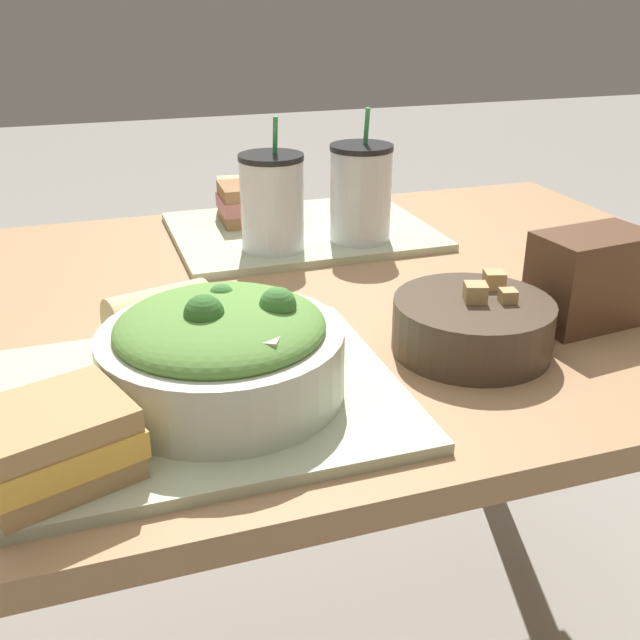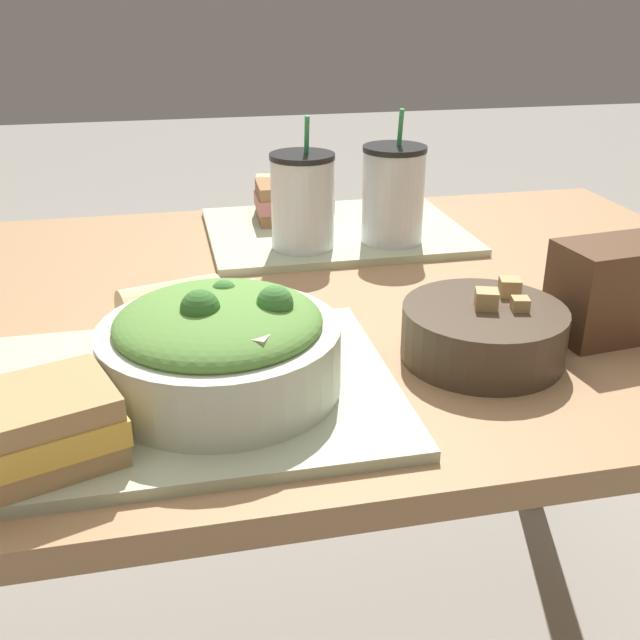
% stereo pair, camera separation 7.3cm
% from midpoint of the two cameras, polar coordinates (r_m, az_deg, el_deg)
% --- Properties ---
extents(dining_table, '(1.43, 0.88, 0.72)m').
position_cam_midpoint_polar(dining_table, '(1.02, -2.15, -3.11)').
color(dining_table, '#A37A51').
rests_on(dining_table, ground_plane).
extents(tray_near, '(0.41, 0.32, 0.01)m').
position_cam_midpoint_polar(tray_near, '(0.75, -7.21, -5.54)').
color(tray_near, '#B2BC99').
rests_on(tray_near, dining_table).
extents(tray_far, '(0.41, 0.32, 0.01)m').
position_cam_midpoint_polar(tray_far, '(1.24, 2.85, 6.76)').
color(tray_far, '#B2BC99').
rests_on(tray_far, dining_table).
extents(salad_bowl, '(0.23, 0.23, 0.11)m').
position_cam_midpoint_polar(salad_bowl, '(0.72, -4.75, -1.95)').
color(salad_bowl, beige).
rests_on(salad_bowl, tray_near).
extents(soup_bowl, '(0.18, 0.18, 0.08)m').
position_cam_midpoint_polar(soup_bowl, '(0.84, 14.82, -0.86)').
color(soup_bowl, '#473828').
rests_on(soup_bowl, dining_table).
extents(sandwich_near, '(0.15, 0.13, 0.06)m').
position_cam_midpoint_polar(sandwich_near, '(0.65, -17.39, -7.82)').
color(sandwich_near, tan).
rests_on(sandwich_near, tray_near).
extents(baguette_near, '(0.13, 0.09, 0.06)m').
position_cam_midpoint_polar(baguette_near, '(0.84, -8.64, 0.74)').
color(baguette_near, '#DBBC84').
rests_on(baguette_near, tray_near).
extents(sandwich_far, '(0.13, 0.10, 0.06)m').
position_cam_midpoint_polar(sandwich_far, '(1.27, -0.37, 9.02)').
color(sandwich_far, olive).
rests_on(sandwich_far, tray_far).
extents(baguette_far, '(0.09, 0.08, 0.06)m').
position_cam_midpoint_polar(baguette_far, '(1.33, -1.36, 9.70)').
color(baguette_far, '#DBBC84').
rests_on(baguette_far, tray_far).
extents(drink_cup_dark, '(0.10, 0.10, 0.20)m').
position_cam_midpoint_polar(drink_cup_dark, '(1.12, 0.56, 8.79)').
color(drink_cup_dark, silver).
rests_on(drink_cup_dark, tray_far).
extents(drink_cup_red, '(0.10, 0.10, 0.20)m').
position_cam_midpoint_polar(drink_cup_red, '(1.16, 7.42, 9.22)').
color(drink_cup_red, silver).
rests_on(drink_cup_red, tray_far).
extents(chip_bag, '(0.14, 0.10, 0.11)m').
position_cam_midpoint_polar(chip_bag, '(0.94, 23.66, 2.08)').
color(chip_bag, brown).
rests_on(chip_bag, dining_table).
extents(napkin_folded, '(0.17, 0.14, 0.00)m').
position_cam_midpoint_polar(napkin_folded, '(0.98, -5.94, 1.46)').
color(napkin_folded, silver).
rests_on(napkin_folded, dining_table).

